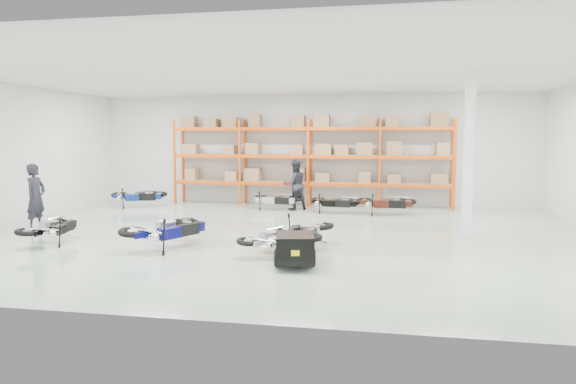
% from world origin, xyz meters
% --- Properties ---
extents(room, '(18.00, 18.00, 18.00)m').
position_xyz_m(room, '(0.00, 0.00, 2.25)').
color(room, '#A7BAA7').
rests_on(room, ground).
extents(pallet_rack, '(11.28, 0.98, 3.62)m').
position_xyz_m(pallet_rack, '(-0.00, 6.45, 2.26)').
color(pallet_rack, '#DE4A0B').
rests_on(pallet_rack, ground).
extents(structural_column, '(0.25, 0.25, 4.50)m').
position_xyz_m(structural_column, '(5.20, 0.50, 2.25)').
color(structural_column, white).
rests_on(structural_column, ground).
extents(moto_blue_centre, '(1.82, 2.25, 1.31)m').
position_xyz_m(moto_blue_centre, '(-2.31, -2.32, 0.62)').
color(moto_blue_centre, '#070749').
rests_on(moto_blue_centre, ground).
extents(moto_silver_left, '(1.24, 1.75, 1.02)m').
position_xyz_m(moto_silver_left, '(0.32, -2.46, 0.48)').
color(moto_silver_left, '#B7B8BE').
rests_on(moto_silver_left, ground).
extents(moto_black_far_left, '(1.06, 1.84, 1.13)m').
position_xyz_m(moto_black_far_left, '(-5.53, -2.30, 0.53)').
color(moto_black_far_left, black).
rests_on(moto_black_far_left, ground).
extents(moto_touring_right, '(1.07, 1.97, 1.24)m').
position_xyz_m(moto_touring_right, '(1.10, -1.97, 0.58)').
color(moto_touring_right, black).
rests_on(moto_touring_right, ground).
extents(trailer, '(0.96, 1.71, 0.70)m').
position_xyz_m(trailer, '(1.10, -3.57, 0.41)').
color(trailer, black).
rests_on(trailer, ground).
extents(moto_back_a, '(2.08, 1.49, 1.22)m').
position_xyz_m(moto_back_a, '(-6.63, 4.76, 0.58)').
color(moto_back_a, navy).
rests_on(moto_back_a, ground).
extents(moto_back_b, '(1.81, 1.09, 1.10)m').
position_xyz_m(moto_back_b, '(-1.09, 4.98, 0.52)').
color(moto_back_b, '#B2B6BC').
rests_on(moto_back_b, ground).
extents(moto_back_c, '(1.81, 1.09, 1.10)m').
position_xyz_m(moto_back_c, '(1.23, 4.53, 0.52)').
color(moto_back_c, black).
rests_on(moto_back_c, ground).
extents(moto_back_d, '(1.87, 0.98, 1.19)m').
position_xyz_m(moto_back_d, '(3.07, 4.43, 0.56)').
color(moto_back_d, '#3E140C').
rests_on(moto_back_d, ground).
extents(person_left, '(0.49, 0.73, 1.98)m').
position_xyz_m(person_left, '(-7.23, -0.58, 0.99)').
color(person_left, black).
rests_on(person_left, ground).
extents(person_back, '(1.17, 1.09, 1.93)m').
position_xyz_m(person_back, '(-0.38, 5.13, 0.96)').
color(person_back, black).
rests_on(person_back, ground).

